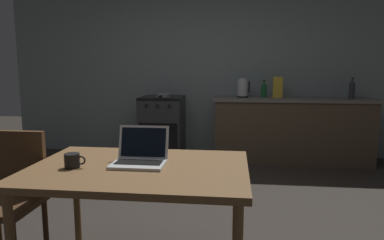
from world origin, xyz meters
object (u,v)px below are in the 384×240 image
Objects in this scene: cereal_box at (278,87)px; electric_kettle at (243,88)px; coffee_mug at (72,161)px; frying_pan at (163,95)px; bottle_b at (264,89)px; dining_table at (139,177)px; laptop at (140,157)px; stove_oven at (162,127)px; chair at (10,192)px; bottle at (352,89)px.

electric_kettle is at bearing -177.62° from cereal_box.
frying_pan is at bearing 91.15° from coffee_mug.
bottle_b is (1.43, 0.11, 0.09)m from frying_pan.
dining_table is 4.09× the size of laptop.
frying_pan is at bearing -178.26° from cereal_box.
frying_pan is (0.02, -0.03, 0.47)m from stove_oven.
chair is 3.43× the size of electric_kettle.
electric_kettle is (1.54, 2.97, 0.50)m from chair.
bottle_b reaches higher than stove_oven.
chair is 3.59m from bottle_b.
coffee_mug is at bearing -113.61° from bottle_b.
cereal_box reaches higher than stove_oven.
bottle is 2.58m from frying_pan.
stove_oven is at bearing 128.10° from frying_pan.
cereal_box is 0.19m from bottle_b.
chair is at bearing -135.63° from bottle.
frying_pan is 1.43m from bottle_b.
chair is at bearing -97.44° from stove_oven.
electric_kettle is at bearing 178.02° from bottle.
bottle is 2.19× the size of coffee_mug.
bottle_b is (1.37, 3.13, 0.24)m from coffee_mug.
electric_kettle is at bearing 0.12° from stove_oven.
electric_kettle is at bearing 70.68° from coffee_mug.
bottle reaches higher than stove_oven.
dining_table is 4.55× the size of cereal_box.
frying_pan is at bearing 90.46° from chair.
electric_kettle is 1.45m from bottle.
coffee_mug is 0.54× the size of bottle_b.
frying_pan reaches higher than coffee_mug.
dining_table is 0.12m from laptop.
frying_pan is (0.41, 2.94, 0.39)m from chair.
chair is 0.53m from coffee_mug.
bottle_b reaches higher than coffee_mug.
bottle_b is (1.45, 0.08, 0.56)m from stove_oven.
stove_oven is at bearing -179.88° from electric_kettle.
frying_pan reaches higher than dining_table.
bottle_b reaches higher than dining_table.
coffee_mug is (-2.52, -3.00, -0.26)m from bottle.
cereal_box is (1.17, 2.99, 0.38)m from dining_table.
coffee_mug is (0.06, -3.02, -0.15)m from frying_pan.
cereal_box is at bearing 2.38° from electric_kettle.
electric_kettle reaches higher than bottle_b.
dining_table is 2.99m from frying_pan.
laptop is 3.18m from cereal_box.
frying_pan is (-1.13, -0.03, -0.10)m from electric_kettle.
chair is 7.04× the size of coffee_mug.
cereal_box is (2.02, 2.99, 0.51)m from chair.
stove_oven is 3.06m from coffee_mug.
cereal_box reaches higher than chair.
stove_oven is at bearing -176.74° from bottle_b.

